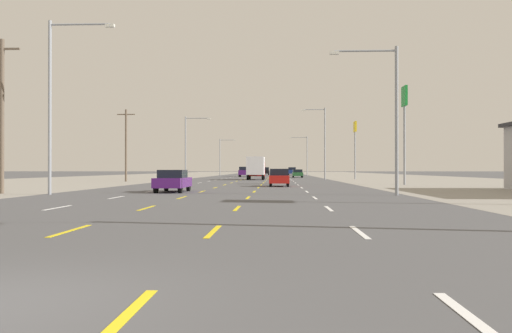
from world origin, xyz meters
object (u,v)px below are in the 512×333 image
at_px(box_truck_center_turn_mid, 256,167).
at_px(streetlight_left_row_1, 188,143).
at_px(sedan_far_right_midfar, 298,173).
at_px(streetlight_right_row_0, 389,108).
at_px(pole_sign_right_row_1, 404,112).
at_px(streetlight_right_row_1, 323,139).
at_px(sedan_inner_left_nearest, 173,181).
at_px(streetlight_right_row_2, 305,153).
at_px(pole_sign_right_row_2, 355,136).
at_px(streetlight_left_row_2, 222,154).
at_px(streetlight_left_row_0, 56,95).
at_px(suv_far_right_farther, 292,171).
at_px(hatchback_inner_right_near, 279,177).
at_px(suv_center_turn_farthest, 265,171).
at_px(suv_inner_left_far, 244,172).

bearing_deg(box_truck_center_turn_mid, streetlight_left_row_1, 170.73).
xyz_separation_m(sedan_far_right_midfar, streetlight_right_row_0, (2.86, -63.45, 4.26)).
height_order(pole_sign_right_row_1, streetlight_right_row_1, streetlight_right_row_1).
xyz_separation_m(sedan_inner_left_nearest, streetlight_right_row_2, (13.27, 88.11, 4.58)).
relative_size(sedan_far_right_midfar, streetlight_right_row_1, 0.43).
relative_size(streetlight_left_row_1, streetlight_right_row_1, 0.89).
bearing_deg(streetlight_right_row_2, pole_sign_right_row_2, -83.17).
relative_size(sedan_inner_left_nearest, sedan_far_right_midfar, 1.00).
bearing_deg(streetlight_left_row_2, sedan_inner_left_nearest, -86.00).
bearing_deg(streetlight_left_row_1, streetlight_right_row_1, 0.00).
distance_m(streetlight_left_row_0, streetlight_right_row_0, 19.52).
bearing_deg(pole_sign_right_row_2, pole_sign_right_row_1, -88.74).
distance_m(box_truck_center_turn_mid, sedan_far_right_midfar, 20.25).
xyz_separation_m(suv_far_right_farther, streetlight_left_row_1, (-16.71, -57.15, 4.30)).
bearing_deg(suv_far_right_farther, streetlight_right_row_1, -87.09).
relative_size(pole_sign_right_row_1, streetlight_left_row_1, 1.03).
relative_size(sedan_far_right_midfar, streetlight_left_row_1, 0.49).
bearing_deg(sedan_far_right_midfar, streetlight_right_row_2, 84.37).
bearing_deg(streetlight_left_row_0, suv_far_right_farther, 80.79).
distance_m(hatchback_inner_right_near, streetlight_right_row_0, 17.32).
height_order(sedan_inner_left_nearest, suv_center_turn_farthest, suv_center_turn_farthest).
relative_size(streetlight_right_row_1, streetlight_left_row_2, 1.21).
bearing_deg(sedan_inner_left_nearest, streetlight_right_row_0, -16.14).
bearing_deg(streetlight_right_row_0, sedan_inner_left_nearest, 163.86).
distance_m(sedan_inner_left_nearest, box_truck_center_turn_mid, 40.69).
bearing_deg(streetlight_left_row_2, pole_sign_right_row_1, -70.55).
bearing_deg(pole_sign_right_row_2, streetlight_left_row_2, 119.59).
bearing_deg(suv_inner_left_far, streetlight_right_row_2, 55.27).
xyz_separation_m(box_truck_center_turn_mid, suv_center_turn_farthest, (-0.03, 59.18, -0.81)).
bearing_deg(streetlight_left_row_0, streetlight_right_row_1, 66.88).
bearing_deg(streetlight_left_row_1, streetlight_left_row_0, -90.01).
bearing_deg(streetlight_right_row_2, streetlight_left_row_1, -112.93).
distance_m(sedan_inner_left_nearest, sedan_far_right_midfar, 60.51).
bearing_deg(streetlight_right_row_2, sedan_far_right_midfar, -95.63).
distance_m(sedan_inner_left_nearest, streetlight_left_row_0, 8.93).
bearing_deg(sedan_far_right_midfar, suv_far_right_farther, 89.89).
distance_m(sedan_far_right_midfar, streetlight_right_row_1, 18.45).
height_order(hatchback_inner_right_near, streetlight_right_row_0, streetlight_right_row_0).
bearing_deg(suv_inner_left_far, box_truck_center_turn_mid, -83.09).
bearing_deg(pole_sign_right_row_1, suv_center_turn_farthest, 100.43).
bearing_deg(box_truck_center_turn_mid, streetlight_right_row_0, -77.91).
bearing_deg(sedan_inner_left_nearest, hatchback_inner_right_near, 59.02).
distance_m(sedan_far_right_midfar, streetlight_left_row_1, 24.55).
height_order(suv_center_turn_farthest, streetlight_left_row_2, streetlight_left_row_2).
height_order(box_truck_center_turn_mid, suv_inner_left_far, box_truck_center_turn_mid).
bearing_deg(suv_center_turn_farthest, pole_sign_right_row_1, -79.57).
bearing_deg(sedan_inner_left_nearest, streetlight_left_row_1, 98.35).
height_order(sedan_inner_left_nearest, pole_sign_right_row_2, pole_sign_right_row_2).
xyz_separation_m(suv_center_turn_farthest, streetlight_right_row_2, (9.48, -11.57, 4.31)).
bearing_deg(pole_sign_right_row_2, sedan_far_right_midfar, 118.36).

